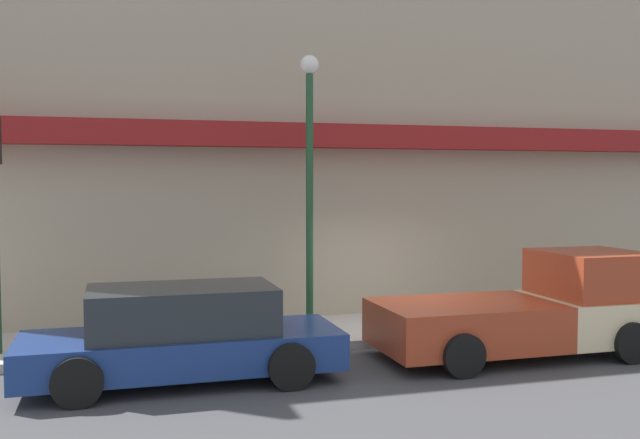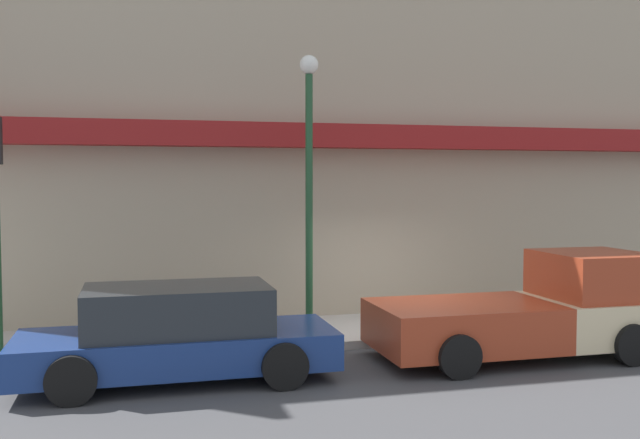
# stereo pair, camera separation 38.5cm
# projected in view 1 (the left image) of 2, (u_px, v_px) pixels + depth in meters

# --- Properties ---
(ground_plane) EXTENTS (80.00, 80.00, 0.00)m
(ground_plane) POSITION_uv_depth(u_px,v_px,m) (408.00, 346.00, 13.45)
(ground_plane) COLOR #424244
(sidewalk) EXTENTS (36.00, 2.56, 0.16)m
(sidewalk) POSITION_uv_depth(u_px,v_px,m) (383.00, 328.00, 14.67)
(sidewalk) COLOR #B7B2A8
(sidewalk) RESTS_ON ground
(building) EXTENTS (19.80, 3.80, 10.88)m
(building) POSITION_uv_depth(u_px,v_px,m) (342.00, 84.00, 17.02)
(building) COLOR tan
(building) RESTS_ON ground
(pickup_truck) EXTENTS (5.14, 2.25, 1.83)m
(pickup_truck) POSITION_uv_depth(u_px,v_px,m) (536.00, 310.00, 12.76)
(pickup_truck) COLOR beige
(pickup_truck) RESTS_ON ground
(parked_car) EXTENTS (4.88, 1.99, 1.49)m
(parked_car) POSITION_uv_depth(u_px,v_px,m) (182.00, 335.00, 11.03)
(parked_car) COLOR navy
(parked_car) RESTS_ON ground
(fire_hydrant) EXTENTS (0.19, 0.19, 0.64)m
(fire_hydrant) POSITION_uv_depth(u_px,v_px,m) (193.00, 328.00, 12.74)
(fire_hydrant) COLOR red
(fire_hydrant) RESTS_ON sidewalk
(street_lamp) EXTENTS (0.36, 0.36, 5.32)m
(street_lamp) POSITION_uv_depth(u_px,v_px,m) (310.00, 160.00, 13.51)
(street_lamp) COLOR #1E4728
(street_lamp) RESTS_ON sidewalk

